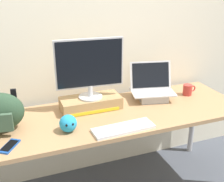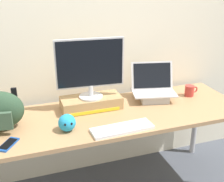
{
  "view_description": "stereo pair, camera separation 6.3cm",
  "coord_description": "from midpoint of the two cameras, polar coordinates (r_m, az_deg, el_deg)",
  "views": [
    {
      "loc": [
        -0.69,
        -1.82,
        1.7
      ],
      "look_at": [
        0.0,
        0.0,
        0.91
      ],
      "focal_mm": 46.72,
      "sensor_mm": 36.0,
      "label": 1
    },
    {
      "loc": [
        -0.63,
        -1.85,
        1.7
      ],
      "look_at": [
        0.0,
        0.0,
        0.91
      ],
      "focal_mm": 46.72,
      "sensor_mm": 36.0,
      "label": 2
    }
  ],
  "objects": [
    {
      "name": "cell_phone",
      "position": [
        1.9,
        -20.33,
        -10.1
      ],
      "size": [
        0.14,
        0.16,
        0.01
      ],
      "rotation": [
        0.0,
        0.0,
        -0.58
      ],
      "color": "#19479E",
      "rests_on": "desk"
    },
    {
      "name": "coffee_mug",
      "position": [
        2.56,
        13.93,
        0.24
      ],
      "size": [
        0.12,
        0.08,
        0.09
      ],
      "color": "#B2332D",
      "rests_on": "desk"
    },
    {
      "name": "desktop_monitor",
      "position": [
        2.14,
        -5.23,
        4.66
      ],
      "size": [
        0.51,
        0.18,
        0.45
      ],
      "rotation": [
        0.0,
        0.0,
        -0.08
      ],
      "color": "silver",
      "rests_on": "toner_box_yellow"
    },
    {
      "name": "toner_box_yellow",
      "position": [
        2.25,
        -4.98,
        -2.35
      ],
      "size": [
        0.46,
        0.21,
        0.09
      ],
      "color": "#A88456",
      "rests_on": "desk"
    },
    {
      "name": "external_keyboard",
      "position": [
        1.96,
        1.33,
        -7.3
      ],
      "size": [
        0.43,
        0.15,
        0.02
      ],
      "rotation": [
        0.0,
        0.0,
        0.05
      ],
      "color": "white",
      "rests_on": "desk"
    },
    {
      "name": "desk",
      "position": [
        2.21,
        -0.82,
        -5.94
      ],
      "size": [
        2.04,
        0.68,
        0.73
      ],
      "color": "#A87F56",
      "rests_on": "ground"
    },
    {
      "name": "back_wall",
      "position": [
        2.41,
        -4.59,
        12.42
      ],
      "size": [
        7.0,
        0.1,
        2.6
      ],
      "primitive_type": "cube",
      "color": "silver",
      "rests_on": "ground"
    },
    {
      "name": "open_laptop",
      "position": [
        2.42,
        7.11,
        -0.14
      ],
      "size": [
        0.39,
        0.31,
        0.3
      ],
      "rotation": [
        0.0,
        0.0,
        -0.22
      ],
      "color": "#ADADB2",
      "rests_on": "desk"
    },
    {
      "name": "plush_toy",
      "position": [
        1.95,
        -9.51,
        -6.28
      ],
      "size": [
        0.12,
        0.12,
        0.12
      ],
      "color": "#2393CC",
      "rests_on": "desk"
    }
  ]
}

